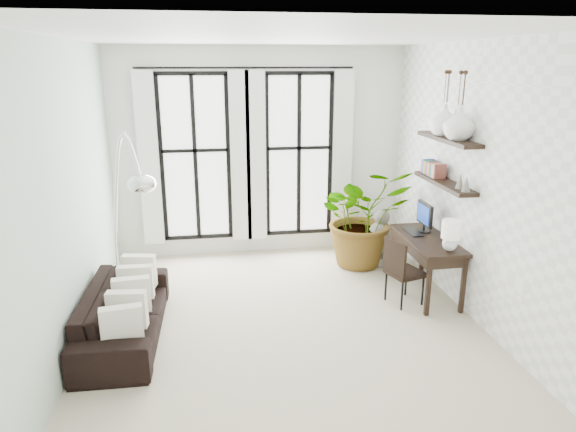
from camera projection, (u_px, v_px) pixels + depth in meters
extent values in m
plane|color=beige|center=(284.00, 323.00, 6.05)|extent=(5.00, 5.00, 0.00)
plane|color=white|center=(284.00, 36.00, 5.13)|extent=(5.00, 5.00, 0.00)
plane|color=#B8CDBD|center=(67.00, 199.00, 5.26)|extent=(0.00, 5.00, 5.00)
plane|color=white|center=(476.00, 184.00, 5.92)|extent=(0.00, 5.00, 5.00)
plane|color=white|center=(260.00, 153.00, 7.96)|extent=(4.50, 0.00, 4.50)
cube|color=white|center=(195.00, 159.00, 7.80)|extent=(1.00, 0.02, 2.50)
cube|color=white|center=(149.00, 161.00, 7.60)|extent=(0.30, 0.04, 2.60)
cube|color=white|center=(240.00, 158.00, 7.80)|extent=(0.30, 0.04, 2.60)
cube|color=white|center=(299.00, 156.00, 8.03)|extent=(1.00, 0.02, 2.50)
cube|color=white|center=(256.00, 158.00, 7.84)|extent=(0.30, 0.04, 2.60)
cube|color=white|center=(343.00, 156.00, 8.04)|extent=(0.30, 0.04, 2.60)
cylinder|color=black|center=(246.00, 68.00, 7.45)|extent=(3.20, 0.03, 0.03)
cube|color=black|center=(444.00, 183.00, 6.43)|extent=(0.25, 1.30, 0.05)
cube|color=black|center=(448.00, 139.00, 6.27)|extent=(0.25, 1.30, 0.05)
cube|color=#E63962|center=(427.00, 166.00, 6.92)|extent=(0.16, 0.04, 0.18)
cube|color=#335AB2|center=(428.00, 166.00, 6.87)|extent=(0.16, 0.04, 0.18)
cube|color=gold|center=(430.00, 167.00, 6.83)|extent=(0.16, 0.03, 0.18)
cube|color=#2C8543|center=(431.00, 168.00, 6.79)|extent=(0.16, 0.03, 0.18)
cube|color=#974199|center=(433.00, 168.00, 6.75)|extent=(0.16, 0.03, 0.18)
cube|color=orange|center=(434.00, 169.00, 6.70)|extent=(0.16, 0.03, 0.18)
cube|color=#454545|center=(435.00, 170.00, 6.66)|extent=(0.16, 0.03, 0.18)
cube|color=teal|center=(437.00, 170.00, 6.62)|extent=(0.16, 0.03, 0.18)
cube|color=tan|center=(438.00, 171.00, 6.58)|extent=(0.16, 0.03, 0.18)
cube|color=brown|center=(440.00, 172.00, 6.53)|extent=(0.16, 0.03, 0.18)
cone|color=gray|center=(460.00, 181.00, 6.02)|extent=(0.10, 0.10, 0.18)
cone|color=gray|center=(466.00, 184.00, 5.87)|extent=(0.10, 0.10, 0.18)
imported|color=black|center=(124.00, 313.00, 5.67)|extent=(0.83, 2.02, 0.59)
cube|color=silver|center=(122.00, 326.00, 4.97)|extent=(0.40, 0.12, 0.40)
cube|color=silver|center=(127.00, 309.00, 5.30)|extent=(0.40, 0.12, 0.40)
cube|color=silver|center=(132.00, 295.00, 5.63)|extent=(0.40, 0.12, 0.40)
cube|color=silver|center=(136.00, 282.00, 5.96)|extent=(0.40, 0.12, 0.40)
cube|color=silver|center=(139.00, 271.00, 6.29)|extent=(0.40, 0.12, 0.40)
imported|color=#2D7228|center=(363.00, 216.00, 7.63)|extent=(1.48, 1.32, 1.51)
cube|color=black|center=(428.00, 240.00, 6.62)|extent=(0.56, 1.31, 0.04)
cube|color=black|center=(425.00, 246.00, 6.64)|extent=(0.51, 1.25, 0.12)
cube|color=black|center=(428.00, 287.00, 6.12)|extent=(0.05, 0.05, 0.73)
cube|color=black|center=(463.00, 285.00, 6.19)|extent=(0.05, 0.05, 0.73)
cube|color=black|center=(393.00, 252.00, 7.27)|extent=(0.05, 0.05, 0.73)
cube|color=black|center=(423.00, 250.00, 7.33)|extent=(0.05, 0.05, 0.73)
cube|color=black|center=(425.00, 214.00, 6.79)|extent=(0.04, 0.42, 0.30)
cube|color=navy|center=(423.00, 214.00, 6.78)|extent=(0.00, 0.36, 0.24)
cube|color=black|center=(413.00, 232.00, 6.83)|extent=(0.15, 0.40, 0.02)
sphere|color=silver|center=(450.00, 244.00, 6.11)|extent=(0.18, 0.18, 0.18)
cylinder|color=white|center=(451.00, 229.00, 6.06)|extent=(0.22, 0.22, 0.22)
cube|color=black|center=(405.00, 273.00, 6.46)|extent=(0.51, 0.51, 0.05)
cube|color=black|center=(395.00, 258.00, 6.32)|extent=(0.16, 0.40, 0.45)
cylinder|color=black|center=(396.00, 295.00, 6.34)|extent=(0.03, 0.03, 0.38)
cylinder|color=black|center=(421.00, 293.00, 6.39)|extent=(0.03, 0.03, 0.38)
cylinder|color=black|center=(387.00, 284.00, 6.65)|extent=(0.03, 0.03, 0.38)
cylinder|color=black|center=(411.00, 283.00, 6.70)|extent=(0.03, 0.03, 0.38)
cylinder|color=silver|center=(123.00, 314.00, 6.16)|extent=(0.34, 0.34, 0.09)
cylinder|color=silver|center=(119.00, 278.00, 6.02)|extent=(0.03, 0.03, 0.94)
ellipsoid|color=silver|center=(142.00, 184.00, 5.35)|extent=(0.30, 0.30, 0.19)
cylinder|color=gray|center=(380.00, 258.00, 7.89)|extent=(0.47, 0.47, 0.14)
ellipsoid|color=gray|center=(381.00, 238.00, 7.79)|extent=(0.42, 0.42, 0.51)
sphere|color=gray|center=(382.00, 217.00, 7.70)|extent=(0.23, 0.23, 0.23)
imported|color=white|center=(459.00, 124.00, 5.97)|extent=(0.37, 0.37, 0.38)
imported|color=white|center=(444.00, 120.00, 6.35)|extent=(0.37, 0.37, 0.38)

